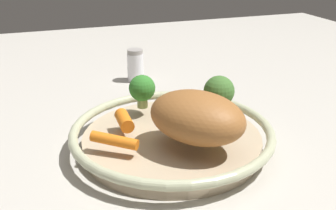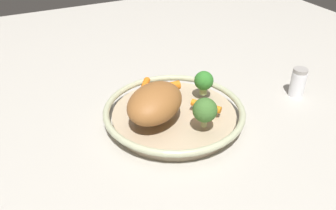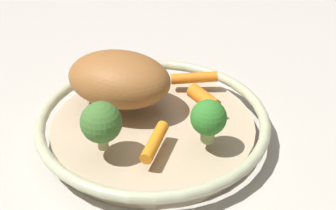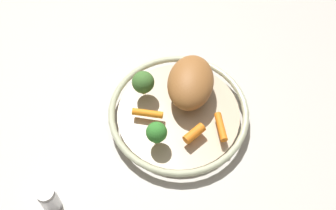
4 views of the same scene
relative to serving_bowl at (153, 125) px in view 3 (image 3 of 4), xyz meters
name	(u,v)px [view 3 (image 3 of 4)]	position (x,y,z in m)	size (l,w,h in m)	color
ground_plane	(153,137)	(0.00, 0.00, -0.02)	(1.90, 1.90, 0.00)	#B7B2A8
serving_bowl	(153,125)	(0.00, 0.00, 0.00)	(0.32, 0.32, 0.04)	tan
roast_chicken_piece	(119,79)	(-0.05, -0.02, 0.05)	(0.15, 0.10, 0.07)	#965C2D
baby_carrot_center	(204,98)	(0.02, 0.07, 0.03)	(0.02, 0.02, 0.05)	orange
baby_carrot_left	(155,142)	(0.06, -0.04, 0.03)	(0.02, 0.02, 0.07)	orange
baby_carrot_back	(194,78)	(-0.03, 0.10, 0.03)	(0.02, 0.02, 0.07)	orange
broccoli_floret_edge	(208,119)	(0.09, 0.02, 0.05)	(0.05, 0.05, 0.06)	#95AB66
broccoli_floret_small	(101,123)	(0.02, -0.09, 0.06)	(0.05, 0.05, 0.06)	tan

